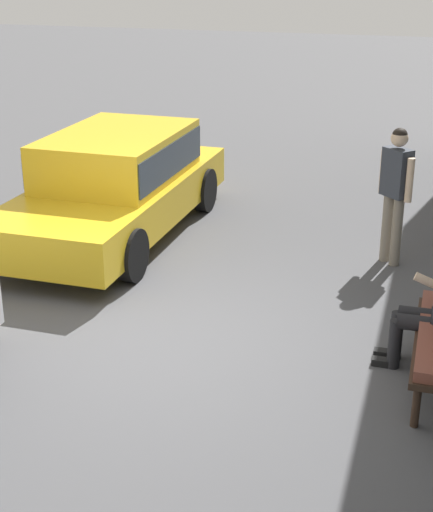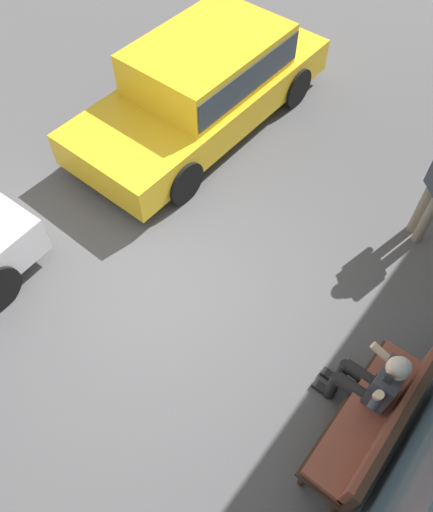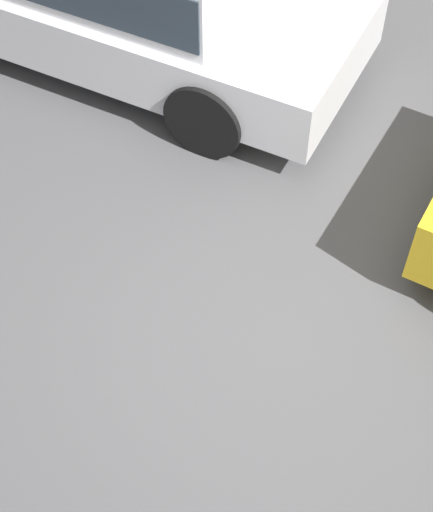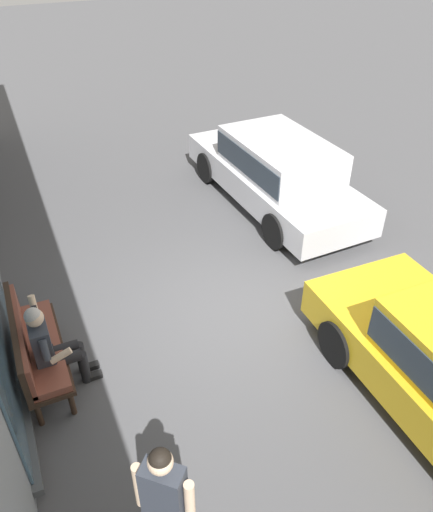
{
  "view_description": "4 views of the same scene",
  "coord_description": "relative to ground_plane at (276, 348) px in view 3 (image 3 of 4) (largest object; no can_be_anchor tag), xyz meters",
  "views": [
    {
      "loc": [
        6.6,
        2.6,
        3.76
      ],
      "look_at": [
        0.24,
        0.72,
        1.12
      ],
      "focal_mm": 55.0,
      "sensor_mm": 36.0,
      "label": 1
    },
    {
      "loc": [
        2.12,
        2.6,
        5.42
      ],
      "look_at": [
        -0.27,
        0.69,
        1.11
      ],
      "focal_mm": 35.0,
      "sensor_mm": 36.0,
      "label": 2
    },
    {
      "loc": [
        -0.96,
        2.6,
        4.58
      ],
      "look_at": [
        0.31,
        0.26,
        1.13
      ],
      "focal_mm": 55.0,
      "sensor_mm": 36.0,
      "label": 3
    },
    {
      "loc": [
        -5.07,
        2.6,
        5.16
      ],
      "look_at": [
        0.2,
        0.23,
        1.02
      ],
      "focal_mm": 35.0,
      "sensor_mm": 36.0,
      "label": 4
    }
  ],
  "objects": [
    {
      "name": "ground_plane",
      "position": [
        0.0,
        0.0,
        0.0
      ],
      "size": [
        60.0,
        60.0,
        0.0
      ],
      "primitive_type": "plane",
      "color": "#4C4C4F"
    }
  ]
}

